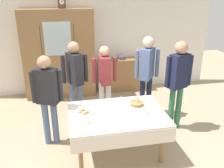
% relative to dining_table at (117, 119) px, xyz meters
% --- Properties ---
extents(ground_plane, '(12.00, 12.00, 0.00)m').
position_rel_dining_table_xyz_m(ground_plane, '(0.00, 0.24, -0.64)').
color(ground_plane, tan).
rests_on(ground_plane, ground).
extents(back_wall, '(6.40, 0.10, 2.70)m').
position_rel_dining_table_xyz_m(back_wall, '(0.00, 2.89, 0.71)').
color(back_wall, silver).
rests_on(back_wall, ground).
extents(dining_table, '(1.56, 1.13, 0.74)m').
position_rel_dining_table_xyz_m(dining_table, '(0.00, 0.00, 0.00)').
color(dining_table, olive).
rests_on(dining_table, ground).
extents(wall_cabinet, '(1.72, 0.46, 2.18)m').
position_rel_dining_table_xyz_m(wall_cabinet, '(-0.90, 2.59, 0.45)').
color(wall_cabinet, olive).
rests_on(wall_cabinet, ground).
extents(mantel_clock, '(0.18, 0.11, 0.24)m').
position_rel_dining_table_xyz_m(mantel_clock, '(-0.74, 2.59, 1.66)').
color(mantel_clock, brown).
rests_on(mantel_clock, wall_cabinet).
extents(bookshelf_low, '(1.16, 0.35, 0.87)m').
position_rel_dining_table_xyz_m(bookshelf_low, '(0.69, 2.64, -0.20)').
color(bookshelf_low, olive).
rests_on(bookshelf_low, ground).
extents(book_stack, '(0.16, 0.21, 0.09)m').
position_rel_dining_table_xyz_m(book_stack, '(0.69, 2.64, 0.28)').
color(book_stack, '#3D754C').
rests_on(book_stack, bookshelf_low).
extents(tea_cup_mid_right, '(0.13, 0.13, 0.06)m').
position_rel_dining_table_xyz_m(tea_cup_mid_right, '(0.44, -0.09, 0.12)').
color(tea_cup_mid_right, white).
rests_on(tea_cup_mid_right, dining_table).
extents(tea_cup_back_edge, '(0.13, 0.13, 0.06)m').
position_rel_dining_table_xyz_m(tea_cup_back_edge, '(0.18, 0.46, 0.12)').
color(tea_cup_back_edge, white).
rests_on(tea_cup_back_edge, dining_table).
extents(tea_cup_mid_left, '(0.13, 0.13, 0.06)m').
position_rel_dining_table_xyz_m(tea_cup_mid_left, '(-0.52, -0.18, 0.12)').
color(tea_cup_mid_left, white).
rests_on(tea_cup_mid_left, dining_table).
extents(bread_basket, '(0.24, 0.24, 0.16)m').
position_rel_dining_table_xyz_m(bread_basket, '(0.40, 0.25, 0.13)').
color(bread_basket, '#9E7542').
rests_on(bread_basket, dining_table).
extents(pastry_plate, '(0.28, 0.28, 0.05)m').
position_rel_dining_table_xyz_m(pastry_plate, '(-0.53, 0.14, 0.11)').
color(pastry_plate, white).
rests_on(pastry_plate, dining_table).
extents(spoon_far_left, '(0.12, 0.02, 0.01)m').
position_rel_dining_table_xyz_m(spoon_far_left, '(0.01, -0.15, 0.10)').
color(spoon_far_left, silver).
rests_on(spoon_far_left, dining_table).
extents(spoon_front_edge, '(0.12, 0.02, 0.01)m').
position_rel_dining_table_xyz_m(spoon_front_edge, '(0.02, 0.06, 0.10)').
color(spoon_front_edge, silver).
rests_on(spoon_front_edge, dining_table).
extents(spoon_mid_right, '(0.12, 0.02, 0.01)m').
position_rel_dining_table_xyz_m(spoon_mid_right, '(0.67, 0.45, 0.10)').
color(spoon_mid_right, silver).
rests_on(spoon_mid_right, dining_table).
extents(person_by_cabinet, '(0.52, 0.36, 1.56)m').
position_rel_dining_table_xyz_m(person_by_cabinet, '(0.02, 1.29, 0.30)').
color(person_by_cabinet, silver).
rests_on(person_by_cabinet, ground).
extents(person_behind_table_right, '(0.52, 0.41, 1.68)m').
position_rel_dining_table_xyz_m(person_behind_table_right, '(-0.59, 1.23, 0.39)').
color(person_behind_table_right, slate).
rests_on(person_behind_table_right, ground).
extents(person_near_right_end, '(0.52, 0.41, 1.74)m').
position_rel_dining_table_xyz_m(person_near_right_end, '(0.88, 1.16, 0.43)').
color(person_near_right_end, '#191E38').
rests_on(person_near_right_end, ground).
extents(person_beside_shelf, '(0.52, 0.32, 1.75)m').
position_rel_dining_table_xyz_m(person_beside_shelf, '(1.29, 0.55, 0.44)').
color(person_beside_shelf, '#33704C').
rests_on(person_beside_shelf, ground).
extents(person_behind_table_left, '(0.52, 0.32, 1.63)m').
position_rel_dining_table_xyz_m(person_behind_table_left, '(-1.10, 0.49, 0.35)').
color(person_behind_table_left, slate).
rests_on(person_behind_table_left, ground).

